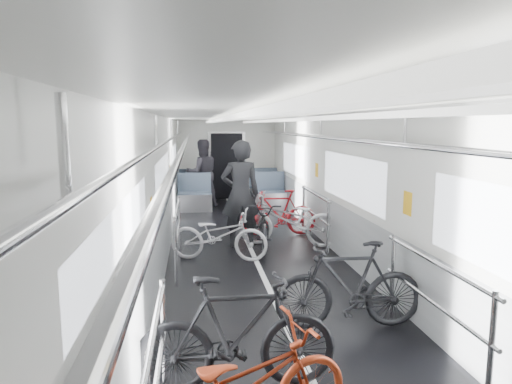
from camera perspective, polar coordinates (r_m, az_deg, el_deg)
The scene contains 9 objects.
car_shell at distance 8.88m, azimuth -1.24°, elevation 1.07°, with size 3.02×14.01×2.41m.
bike_left_mid at distance 4.03m, azimuth -2.34°, elevation -17.28°, with size 0.48×1.71×1.03m, color black.
bike_left_far at distance 7.70m, azimuth -4.66°, elevation -5.36°, with size 0.58×1.65×0.87m, color silver.
bike_right_near at distance 5.26m, azimuth 11.57°, elevation -11.35°, with size 0.47×1.66×1.00m, color black.
bike_right_mid at distance 8.55m, azimuth 4.14°, elevation -3.48°, with size 0.67×1.91×1.01m, color #AFB0B4.
bike_right_far at distance 9.41m, azimuth 2.78°, elevation -2.56°, with size 0.44×1.57×0.95m, color #A5141A.
bike_aisle at distance 8.48m, azimuth 1.00°, elevation -4.02°, with size 0.58×1.66×0.87m, color black.
person_standing at distance 8.42m, azimuth -1.96°, elevation -0.25°, with size 0.72×0.48×1.99m, color black.
person_seated at distance 12.75m, azimuth -6.74°, elevation 2.37°, with size 0.91×0.71×1.86m, color #27252C.
Camera 1 is at (-1.00, -6.97, 2.26)m, focal length 32.00 mm.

